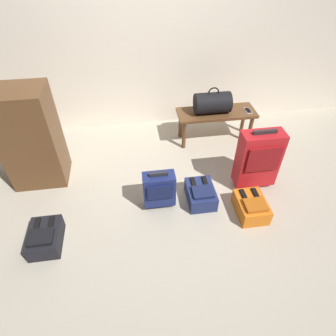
# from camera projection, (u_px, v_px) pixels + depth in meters

# --- Properties ---
(ground_plane) EXTENTS (6.60, 6.60, 0.00)m
(ground_plane) POSITION_uv_depth(u_px,v_px,m) (169.00, 199.00, 3.11)
(ground_plane) COLOR #B2A893
(back_wall) EXTENTS (6.00, 0.10, 2.80)m
(back_wall) POSITION_uv_depth(u_px,v_px,m) (149.00, 18.00, 3.36)
(back_wall) COLOR silver
(back_wall) RESTS_ON ground
(bench) EXTENTS (1.00, 0.36, 0.42)m
(bench) POSITION_uv_depth(u_px,v_px,m) (216.00, 116.00, 3.70)
(bench) COLOR brown
(bench) RESTS_ON ground
(duffel_bag_black) EXTENTS (0.44, 0.26, 0.34)m
(duffel_bag_black) POSITION_uv_depth(u_px,v_px,m) (212.00, 103.00, 3.57)
(duffel_bag_black) COLOR black
(duffel_bag_black) RESTS_ON bench
(cell_phone) EXTENTS (0.07, 0.14, 0.01)m
(cell_phone) POSITION_uv_depth(u_px,v_px,m) (248.00, 111.00, 3.67)
(cell_phone) COLOR silver
(cell_phone) RESTS_ON bench
(suitcase_upright_red) EXTENTS (0.44, 0.22, 0.73)m
(suitcase_upright_red) POSITION_uv_depth(u_px,v_px,m) (258.00, 159.00, 3.03)
(suitcase_upright_red) COLOR red
(suitcase_upright_red) RESTS_ON ground
(suitcase_small_navy) EXTENTS (0.32, 0.19, 0.46)m
(suitcase_small_navy) POSITION_uv_depth(u_px,v_px,m) (159.00, 189.00, 2.89)
(suitcase_small_navy) COLOR navy
(suitcase_small_navy) RESTS_ON ground
(backpack_navy) EXTENTS (0.28, 0.38, 0.21)m
(backpack_navy) POSITION_uv_depth(u_px,v_px,m) (201.00, 194.00, 3.04)
(backpack_navy) COLOR navy
(backpack_navy) RESTS_ON ground
(backpack_orange) EXTENTS (0.28, 0.38, 0.21)m
(backpack_orange) POSITION_uv_depth(u_px,v_px,m) (251.00, 207.00, 2.91)
(backpack_orange) COLOR orange
(backpack_orange) RESTS_ON ground
(backpack_dark) EXTENTS (0.28, 0.38, 0.21)m
(backpack_dark) POSITION_uv_depth(u_px,v_px,m) (45.00, 237.00, 2.63)
(backpack_dark) COLOR black
(backpack_dark) RESTS_ON ground
(side_cabinet) EXTENTS (0.56, 0.44, 1.10)m
(side_cabinet) POSITION_uv_depth(u_px,v_px,m) (31.00, 138.00, 3.01)
(side_cabinet) COLOR brown
(side_cabinet) RESTS_ON ground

